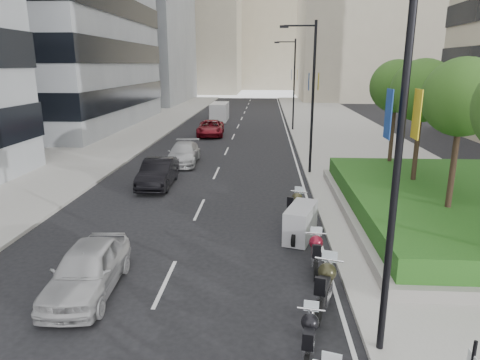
# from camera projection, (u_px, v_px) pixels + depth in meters

# --- Properties ---
(sidewalk_right) EXTENTS (10.00, 100.00, 0.15)m
(sidewalk_right) POSITION_uv_depth(u_px,v_px,m) (350.00, 141.00, 37.72)
(sidewalk_right) COLOR #9E9B93
(sidewalk_right) RESTS_ON ground
(sidewalk_left) EXTENTS (8.00, 100.00, 0.15)m
(sidewalk_left) POSITION_uv_depth(u_px,v_px,m) (117.00, 138.00, 38.94)
(sidewalk_left) COLOR #9E9B93
(sidewalk_left) RESTS_ON ground
(lane_edge) EXTENTS (0.12, 100.00, 0.01)m
(lane_edge) POSITION_uv_depth(u_px,v_px,m) (290.00, 141.00, 38.05)
(lane_edge) COLOR silver
(lane_edge) RESTS_ON ground
(lane_centre) EXTENTS (0.12, 100.00, 0.01)m
(lane_centre) POSITION_uv_depth(u_px,v_px,m) (232.00, 140.00, 38.35)
(lane_centre) COLOR silver
(lane_centre) RESTS_ON ground
(building_grey_far) EXTENTS (22.00, 26.00, 30.00)m
(building_grey_far) POSITION_uv_depth(u_px,v_px,m) (121.00, 14.00, 74.29)
(building_grey_far) COLOR gray
(building_grey_far) RESTS_ON ground
(building_cream_right) EXTENTS (28.00, 24.00, 36.00)m
(building_cream_right) POSITION_uv_depth(u_px,v_px,m) (376.00, 2.00, 80.45)
(building_cream_right) COLOR #B7AD93
(building_cream_right) RESTS_ON ground
(building_cream_left) EXTENTS (26.00, 24.00, 34.00)m
(building_cream_left) POSITION_uv_depth(u_px,v_px,m) (186.00, 19.00, 102.32)
(building_cream_left) COLOR #B7AD93
(building_cream_left) RESTS_ON ground
(building_cream_centre) EXTENTS (30.00, 24.00, 38.00)m
(building_cream_centre) POSITION_uv_depth(u_px,v_px,m) (269.00, 19.00, 119.90)
(building_cream_centre) COLOR #B7AD93
(building_cream_centre) RESTS_ON ground
(planter) EXTENTS (10.00, 14.00, 0.40)m
(planter) POSITION_uv_depth(u_px,v_px,m) (462.00, 215.00, 18.32)
(planter) COLOR gray
(planter) RESTS_ON sidewalk_right
(hedge) EXTENTS (9.40, 13.40, 0.80)m
(hedge) POSITION_uv_depth(u_px,v_px,m) (463.00, 201.00, 18.16)
(hedge) COLOR #164E17
(hedge) RESTS_ON planter
(tree_1) EXTENTS (2.80, 2.80, 6.30)m
(tree_1) POSITION_uv_depth(u_px,v_px,m) (462.00, 98.00, 15.15)
(tree_1) COLOR #332319
(tree_1) RESTS_ON planter
(tree_2) EXTENTS (2.80, 2.80, 6.30)m
(tree_2) POSITION_uv_depth(u_px,v_px,m) (423.00, 91.00, 19.01)
(tree_2) COLOR #332319
(tree_2) RESTS_ON planter
(tree_3) EXTENTS (2.80, 2.80, 6.30)m
(tree_3) POSITION_uv_depth(u_px,v_px,m) (396.00, 87.00, 22.86)
(tree_3) COLOR #332319
(tree_3) RESTS_ON planter
(lamp_post_0) EXTENTS (2.34, 0.45, 9.00)m
(lamp_post_0) POSITION_uv_depth(u_px,v_px,m) (392.00, 140.00, 8.76)
(lamp_post_0) COLOR black
(lamp_post_0) RESTS_ON ground
(lamp_post_1) EXTENTS (2.34, 0.45, 9.00)m
(lamp_post_1) POSITION_uv_depth(u_px,v_px,m) (310.00, 91.00, 25.14)
(lamp_post_1) COLOR black
(lamp_post_1) RESTS_ON ground
(lamp_post_2) EXTENTS (2.34, 0.45, 9.00)m
(lamp_post_2) POSITION_uv_depth(u_px,v_px,m) (293.00, 80.00, 42.48)
(lamp_post_2) COLOR black
(lamp_post_2) RESTS_ON ground
(motorcycle_2) EXTENTS (0.66, 1.97, 0.99)m
(motorcycle_2) POSITION_uv_depth(u_px,v_px,m) (309.00, 337.00, 9.80)
(motorcycle_2) COLOR black
(motorcycle_2) RESTS_ON ground
(motorcycle_3) EXTENTS (1.00, 2.38, 1.22)m
(motorcycle_3) POSITION_uv_depth(u_px,v_px,m) (325.00, 286.00, 11.81)
(motorcycle_3) COLOR black
(motorcycle_3) RESTS_ON ground
(motorcycle_4) EXTENTS (0.73, 2.17, 1.08)m
(motorcycle_4) POSITION_uv_depth(u_px,v_px,m) (316.00, 253.00, 14.08)
(motorcycle_4) COLOR black
(motorcycle_4) RESTS_ON ground
(motorcycle_5) EXTENTS (1.50, 2.34, 1.32)m
(motorcycle_5) POSITION_uv_depth(u_px,v_px,m) (301.00, 223.00, 16.53)
(motorcycle_5) COLOR black
(motorcycle_5) RESTS_ON ground
(motorcycle_6) EXTENTS (1.00, 2.15, 1.12)m
(motorcycle_6) POSITION_uv_depth(u_px,v_px,m) (295.00, 206.00, 18.70)
(motorcycle_6) COLOR black
(motorcycle_6) RESTS_ON ground
(car_a) EXTENTS (1.95, 4.38, 1.46)m
(car_a) POSITION_uv_depth(u_px,v_px,m) (88.00, 269.00, 12.61)
(car_a) COLOR #ACACAE
(car_a) RESTS_ON ground
(car_b) EXTENTS (1.71, 4.61, 1.51)m
(car_b) POSITION_uv_depth(u_px,v_px,m) (158.00, 173.00, 23.74)
(car_b) COLOR black
(car_b) RESTS_ON ground
(car_c) EXTENTS (2.18, 4.92, 1.40)m
(car_c) POSITION_uv_depth(u_px,v_px,m) (183.00, 153.00, 29.16)
(car_c) COLOR #BABABC
(car_c) RESTS_ON ground
(car_d) EXTENTS (2.72, 5.36, 1.45)m
(car_d) POSITION_uv_depth(u_px,v_px,m) (211.00, 128.00, 40.72)
(car_d) COLOR maroon
(car_d) RESTS_ON ground
(delivery_van) EXTENTS (1.94, 5.02, 2.10)m
(delivery_van) POSITION_uv_depth(u_px,v_px,m) (219.00, 113.00, 51.40)
(delivery_van) COLOR white
(delivery_van) RESTS_ON ground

